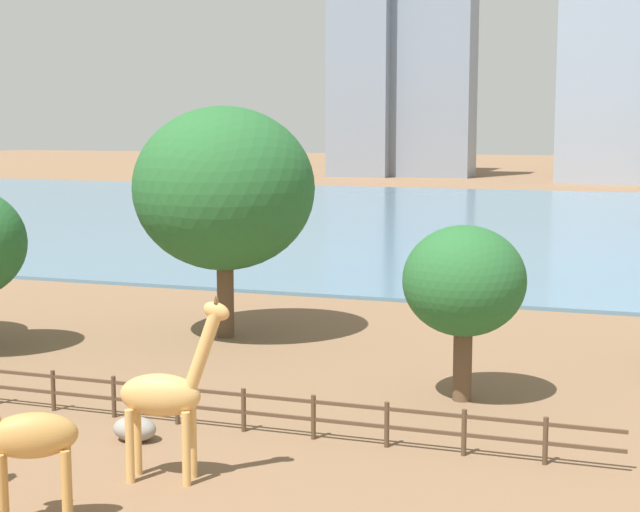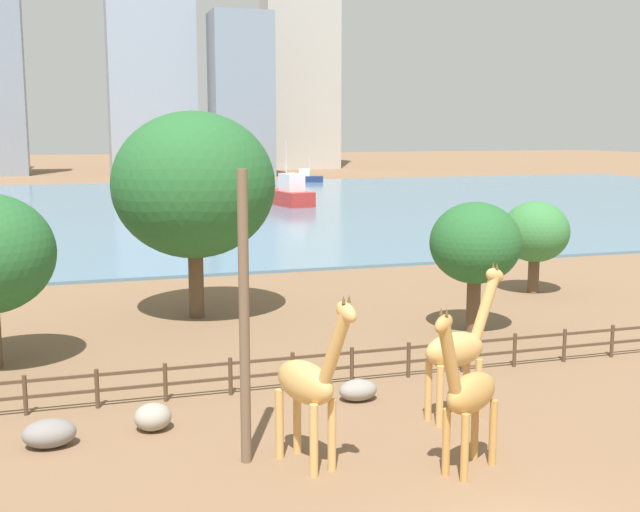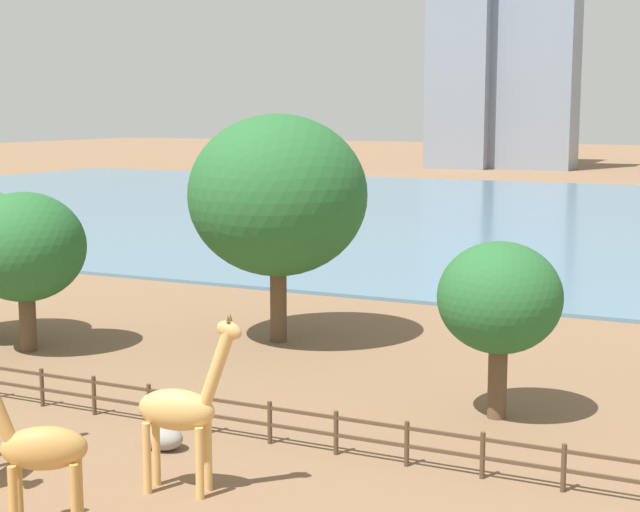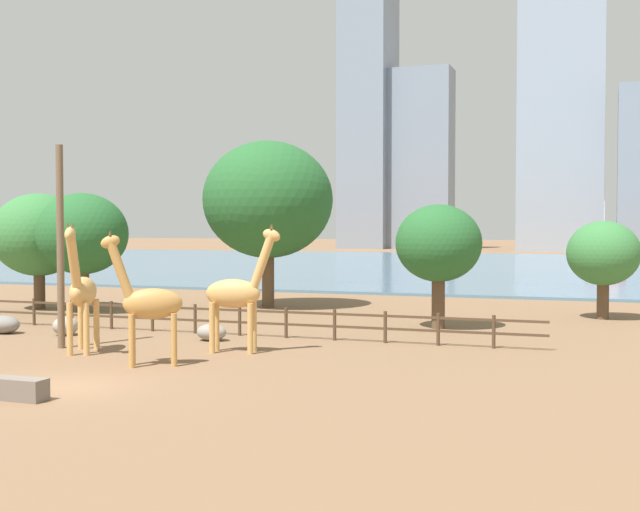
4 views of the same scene
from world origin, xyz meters
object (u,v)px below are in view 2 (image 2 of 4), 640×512
at_px(giraffe_young, 468,394).
at_px(boulder_near_fence, 358,390).
at_px(boulder_small, 49,433).
at_px(boat_ferry, 289,194).
at_px(boat_sailboat, 307,178).
at_px(tree_left_small, 535,232).
at_px(giraffe_companion, 459,348).
at_px(boulder_by_pole, 153,417).
at_px(tree_center_broad, 475,244).
at_px(tree_right_tall, 194,185).
at_px(giraffe_tall, 309,383).
at_px(utility_pole, 244,320).

bearing_deg(giraffe_young, boulder_near_fence, -113.10).
bearing_deg(boulder_small, boulder_near_fence, 6.48).
xyz_separation_m(boat_ferry, boat_sailboat, (13.47, 38.02, -0.50)).
bearing_deg(tree_left_small, boat_ferry, 89.97).
relative_size(giraffe_companion, boat_ferry, 0.55).
relative_size(giraffe_young, boulder_by_pole, 4.14).
xyz_separation_m(tree_center_broad, tree_right_tall, (-11.35, 6.32, 2.38)).
relative_size(giraffe_tall, tree_right_tall, 0.50).
height_order(boulder_by_pole, boat_ferry, boat_ferry).
height_order(giraffe_tall, tree_center_broad, tree_center_broad).
distance_m(utility_pole, boat_ferry, 71.88).
distance_m(boulder_small, tree_left_small, 29.22).
relative_size(utility_pole, tree_center_broad, 1.37).
height_order(giraffe_companion, giraffe_young, giraffe_companion).
relative_size(tree_center_broad, boat_sailboat, 1.10).
height_order(giraffe_companion, boulder_small, giraffe_companion).
xyz_separation_m(giraffe_companion, tree_left_small, (12.89, 16.26, 1.10)).
xyz_separation_m(giraffe_tall, boat_ferry, (18.34, 69.82, -0.86)).
height_order(giraffe_young, boulder_by_pole, giraffe_young).
bearing_deg(tree_center_broad, utility_pole, -139.15).
bearing_deg(giraffe_companion, tree_center_broad, 48.88).
bearing_deg(utility_pole, boat_ferry, 73.93).
height_order(utility_pole, tree_right_tall, tree_right_tall).
height_order(giraffe_tall, boulder_by_pole, giraffe_tall).
height_order(utility_pole, boulder_by_pole, utility_pole).
height_order(giraffe_young, boat_ferry, boat_ferry).
xyz_separation_m(giraffe_companion, boulder_small, (-12.08, 1.38, -1.84)).
height_order(giraffe_companion, tree_right_tall, tree_right_tall).
bearing_deg(utility_pole, giraffe_companion, 10.40).
distance_m(giraffe_tall, tree_center_broad, 16.24).
height_order(giraffe_companion, tree_left_small, tree_left_small).
relative_size(utility_pole, tree_right_tall, 0.81).
bearing_deg(boat_sailboat, tree_left_small, -80.91).
relative_size(giraffe_companion, boulder_near_fence, 3.73).
xyz_separation_m(tree_right_tall, boat_sailboat, (32.05, 89.79, -5.36)).
bearing_deg(tree_center_broad, giraffe_companion, -120.49).
xyz_separation_m(boulder_by_pole, tree_right_tall, (3.49, 14.16, 5.90)).
bearing_deg(giraffe_tall, giraffe_young, 46.25).
distance_m(tree_right_tall, tree_left_small, 18.79).
xyz_separation_m(boulder_small, boat_ferry, (25.00, 66.37, 1.04)).
bearing_deg(tree_left_small, giraffe_companion, -128.41).
height_order(giraffe_tall, boulder_near_fence, giraffe_tall).
xyz_separation_m(utility_pole, boat_sailboat, (33.36, 107.05, -3.01)).
distance_m(giraffe_companion, boulder_near_fence, 3.93).
bearing_deg(giraffe_young, boat_ferry, -131.92).
bearing_deg(giraffe_tall, tree_right_tall, 159.33).
bearing_deg(utility_pole, tree_left_small, 41.45).
distance_m(giraffe_tall, boulder_small, 7.74).
bearing_deg(tree_right_tall, utility_pole, -94.34).
height_order(tree_center_broad, boat_sailboat, tree_center_broad).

